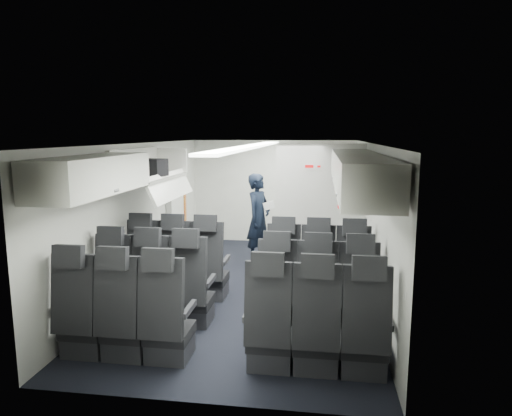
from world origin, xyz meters
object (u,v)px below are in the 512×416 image
(seat_row_front, at_px, (246,272))
(seat_row_mid, at_px, (234,295))
(seat_row_rear, at_px, (217,327))
(galley_unit, at_px, (318,200))
(boarding_door, at_px, (177,206))
(carry_on_bag, at_px, (151,167))
(flight_attendant, at_px, (259,218))

(seat_row_front, xyz_separation_m, seat_row_mid, (0.00, -0.90, 0.00))
(seat_row_rear, height_order, galley_unit, galley_unit)
(boarding_door, bearing_deg, carry_on_bag, -82.28)
(seat_row_rear, relative_size, galley_unit, 1.75)
(boarding_door, xyz_separation_m, flight_attendant, (1.54, -0.15, -0.16))
(seat_row_front, bearing_deg, galley_unit, 73.72)
(galley_unit, height_order, boarding_door, galley_unit)
(galley_unit, xyz_separation_m, flight_attendant, (-1.05, -1.32, -0.15))
(flight_attendant, xyz_separation_m, carry_on_bag, (-1.28, -1.78, 1.02))
(carry_on_bag, bearing_deg, seat_row_front, 7.93)
(seat_row_mid, xyz_separation_m, seat_row_rear, (0.00, -0.90, 0.00))
(galley_unit, height_order, carry_on_bag, carry_on_bag)
(seat_row_mid, relative_size, seat_row_rear, 1.00)
(seat_row_rear, relative_size, carry_on_bag, 8.31)
(seat_row_mid, relative_size, galley_unit, 1.75)
(carry_on_bag, bearing_deg, flight_attendant, 68.70)
(galley_unit, distance_m, carry_on_bag, 3.97)
(seat_row_mid, bearing_deg, galley_unit, 77.12)
(seat_row_mid, xyz_separation_m, galley_unit, (0.95, 4.15, 0.55))
(galley_unit, xyz_separation_m, carry_on_bag, (-2.33, -3.09, 0.87))
(seat_row_mid, distance_m, flight_attendant, 2.86)
(seat_row_front, relative_size, boarding_door, 1.79)
(seat_row_rear, height_order, carry_on_bag, carry_on_bag)
(galley_unit, bearing_deg, seat_row_rear, -100.65)
(boarding_door, bearing_deg, seat_row_mid, -61.23)
(boarding_door, relative_size, flight_attendant, 1.16)
(galley_unit, relative_size, flight_attendant, 1.19)
(seat_row_rear, distance_m, boarding_door, 4.25)
(seat_row_rear, xyz_separation_m, boarding_door, (-1.64, 3.89, 0.55))
(seat_row_front, relative_size, carry_on_bag, 8.31)
(galley_unit, relative_size, boarding_door, 1.02)
(boarding_door, height_order, carry_on_bag, carry_on_bag)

